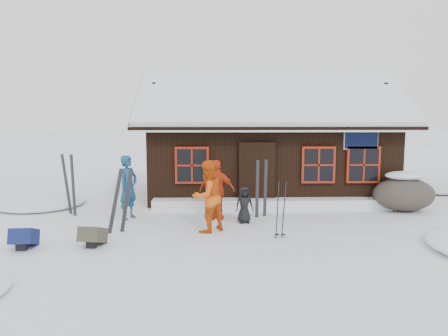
% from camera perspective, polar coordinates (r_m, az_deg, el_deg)
% --- Properties ---
extents(ground, '(120.00, 120.00, 0.00)m').
position_cam_1_polar(ground, '(11.26, 0.90, -7.98)').
color(ground, white).
rests_on(ground, ground).
extents(mountain_hut, '(8.90, 6.09, 4.42)m').
position_cam_1_polar(mountain_hut, '(16.01, 5.58, 2.30)').
color(mountain_hut, black).
rests_on(mountain_hut, ground).
extents(snow_drift, '(7.60, 0.60, 0.35)m').
position_cam_1_polar(snow_drift, '(13.53, 6.90, -4.65)').
color(snow_drift, white).
rests_on(snow_drift, ground).
extents(snow_mounds, '(20.60, 13.20, 0.48)m').
position_cam_1_polar(snow_mounds, '(13.22, 7.79, -5.72)').
color(snow_mounds, white).
rests_on(snow_mounds, ground).
extents(skier_teal, '(0.69, 0.78, 1.78)m').
position_cam_1_polar(skier_teal, '(12.43, -12.39, -2.48)').
color(skier_teal, navy).
rests_on(skier_teal, ground).
extents(skier_orange_left, '(1.10, 1.08, 1.79)m').
position_cam_1_polar(skier_orange_left, '(10.83, -2.18, -3.71)').
color(skier_orange_left, '#D8540F').
rests_on(skier_orange_left, ground).
extents(skier_orange_right, '(1.03, 0.56, 1.67)m').
position_cam_1_polar(skier_orange_right, '(12.01, -0.91, -2.91)').
color(skier_orange_right, red).
rests_on(skier_orange_right, ground).
extents(skier_crouched, '(0.53, 0.39, 0.99)m').
position_cam_1_polar(skier_crouched, '(11.77, 2.67, -4.83)').
color(skier_crouched, black).
rests_on(skier_crouched, ground).
extents(boulder, '(1.83, 1.38, 1.08)m').
position_cam_1_polar(boulder, '(14.24, 22.43, -3.04)').
color(boulder, '#4A423B').
rests_on(boulder, ground).
extents(ski_pair_left, '(0.68, 0.19, 1.66)m').
position_cam_1_polar(ski_pair_left, '(11.05, -13.32, -4.28)').
color(ski_pair_left, black).
rests_on(ski_pair_left, ground).
extents(ski_pair_mid, '(0.49, 0.36, 1.82)m').
position_cam_1_polar(ski_pair_mid, '(13.42, -19.49, -2.14)').
color(ski_pair_mid, black).
rests_on(ski_pair_mid, ground).
extents(ski_pair_right, '(0.36, 0.21, 1.68)m').
position_cam_1_polar(ski_pair_right, '(12.42, 4.89, -2.81)').
color(ski_pair_right, black).
rests_on(ski_pair_right, ground).
extents(ski_poles, '(0.25, 0.12, 1.40)m').
position_cam_1_polar(ski_poles, '(10.43, 7.41, -5.52)').
color(ski_poles, black).
rests_on(ski_poles, ground).
extents(backpack_blue, '(0.52, 0.66, 0.34)m').
position_cam_1_polar(backpack_blue, '(10.64, -24.63, -8.61)').
color(backpack_blue, navy).
rests_on(backpack_blue, ground).
extents(backpack_olive, '(0.56, 0.68, 0.33)m').
position_cam_1_polar(backpack_olive, '(10.29, -16.74, -8.82)').
color(backpack_olive, '#3E3D2C').
rests_on(backpack_olive, ground).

